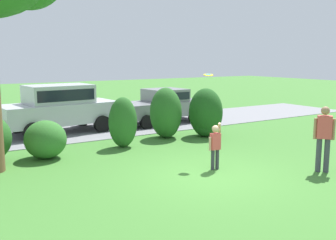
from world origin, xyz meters
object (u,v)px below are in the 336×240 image
(parked_sedan, at_px, (161,105))
(frisbee, at_px, (208,75))
(parked_suv, at_px, (59,106))
(child_thrower, at_px, (215,143))
(adult_onlooker, at_px, (324,135))

(parked_sedan, bearing_deg, frisbee, -110.45)
(parked_sedan, height_order, frisbee, frisbee)
(parked_suv, height_order, frisbee, frisbee)
(child_thrower, bearing_deg, parked_sedan, 69.11)
(parked_suv, bearing_deg, parked_sedan, -1.75)
(parked_sedan, xyz_separation_m, child_thrower, (-2.77, -7.26, -0.13))
(parked_suv, distance_m, adult_onlooker, 10.00)
(parked_suv, xyz_separation_m, frisbee, (2.27, -6.59, 1.42))
(parked_sedan, height_order, parked_suv, parked_suv)
(child_thrower, distance_m, adult_onlooker, 2.82)
(frisbee, bearing_deg, child_thrower, -114.30)
(child_thrower, xyz_separation_m, adult_onlooker, (2.24, -1.70, 0.27))
(child_thrower, bearing_deg, adult_onlooker, -37.18)
(child_thrower, bearing_deg, frisbee, 65.70)
(parked_sedan, height_order, adult_onlooker, adult_onlooker)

